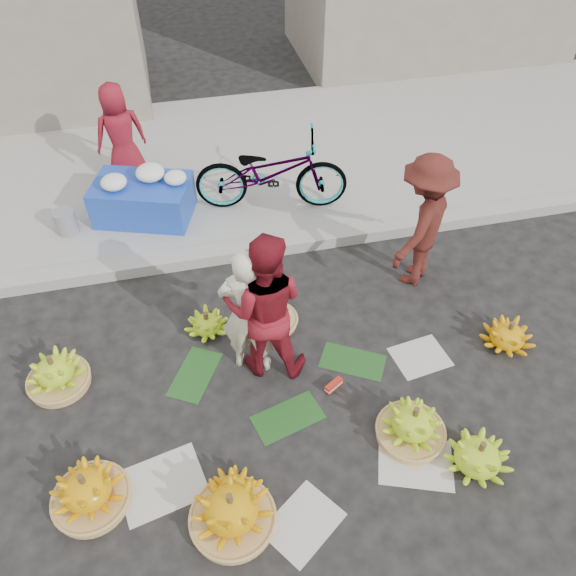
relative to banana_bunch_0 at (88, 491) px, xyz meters
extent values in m
plane|color=black|center=(1.88, 0.63, -0.19)|extent=(80.00, 80.00, 0.00)
cube|color=#98958F|center=(1.88, 2.83, -0.11)|extent=(40.00, 0.25, 0.15)
cube|color=#98958F|center=(1.88, 4.93, -0.13)|extent=(40.00, 4.00, 0.12)
cylinder|color=#B3884B|center=(0.00, 0.00, -0.14)|extent=(0.63, 0.63, 0.09)
cylinder|color=#4B361E|center=(0.00, 0.00, 0.19)|extent=(0.05, 0.05, 0.12)
cylinder|color=#4B361E|center=(1.16, -0.24, 0.05)|extent=(0.05, 0.05, 0.12)
cylinder|color=#B3884B|center=(1.12, -0.43, -0.14)|extent=(0.69, 0.69, 0.09)
cylinder|color=#4B361E|center=(1.12, -0.43, 0.22)|extent=(0.05, 0.05, 0.12)
cylinder|color=#4B361E|center=(3.27, -0.41, 0.11)|extent=(0.05, 0.05, 0.12)
cylinder|color=#B3884B|center=(2.82, -0.01, -0.14)|extent=(0.62, 0.62, 0.09)
cylinder|color=#4B361E|center=(2.82, -0.01, 0.18)|extent=(0.05, 0.05, 0.12)
cylinder|color=#4B361E|center=(4.22, 0.80, 0.08)|extent=(0.05, 0.05, 0.12)
cylinder|color=#B3884B|center=(-0.34, 1.31, -0.14)|extent=(0.59, 0.59, 0.09)
cylinder|color=#4B361E|center=(-0.34, 1.31, 0.17)|extent=(0.05, 0.05, 0.12)
cylinder|color=#4B361E|center=(1.18, 1.68, 0.03)|extent=(0.05, 0.05, 0.12)
cylinder|color=#B3884B|center=(1.89, 1.64, -0.16)|extent=(0.70, 0.70, 0.06)
cube|color=red|center=(2.29, 0.65, -0.14)|extent=(0.20, 0.16, 0.08)
imported|color=white|center=(1.57, 1.14, 0.57)|extent=(0.64, 0.52, 1.51)
imported|color=maroon|center=(1.71, 1.12, 0.63)|extent=(0.94, 0.82, 1.64)
imported|color=maroon|center=(3.64, 1.99, 0.62)|extent=(1.18, 1.16, 1.62)
cube|color=#1B3DB3|center=(0.64, 3.75, 0.18)|extent=(1.37, 1.09, 0.50)
ellipsoid|color=white|center=(0.35, 3.70, 0.51)|extent=(0.32, 0.32, 0.17)
ellipsoid|color=white|center=(0.79, 3.80, 0.53)|extent=(0.36, 0.36, 0.20)
ellipsoid|color=white|center=(1.09, 3.65, 0.50)|extent=(0.28, 0.28, 0.15)
cylinder|color=gray|center=(-0.33, 3.63, 0.08)|extent=(0.27, 0.27, 0.30)
imported|color=maroon|center=(0.47, 4.67, 0.62)|extent=(0.77, 0.60, 1.38)
imported|color=gray|center=(2.29, 3.60, 0.45)|extent=(1.05, 2.05, 1.03)
camera|label=1|loc=(1.12, -2.42, 4.40)|focal=35.00mm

